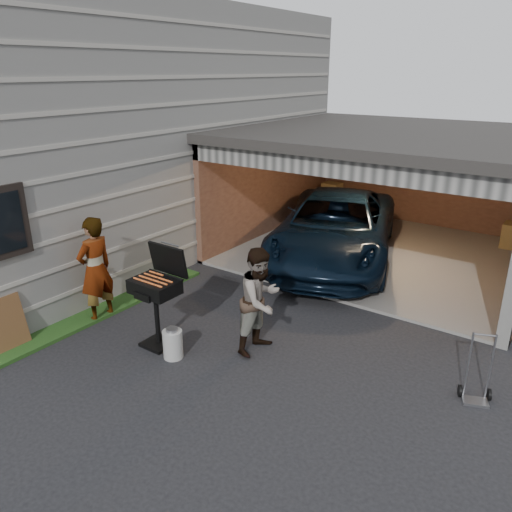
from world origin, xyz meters
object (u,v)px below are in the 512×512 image
at_px(propane_tank, 173,344).
at_px(hand_truck, 476,388).
at_px(bbq_grill, 157,289).
at_px(woman, 95,269).
at_px(man, 261,300).
at_px(minivan, 335,230).
at_px(plywood_panel, 1,327).

relative_size(propane_tank, hand_truck, 0.46).
bearing_deg(bbq_grill, propane_tank, -21.03).
distance_m(woman, man, 3.01).
relative_size(minivan, plywood_panel, 6.07).
bearing_deg(man, plywood_panel, 130.58).
xyz_separation_m(minivan, woman, (-2.07, -4.91, 0.19)).
xyz_separation_m(woman, plywood_panel, (-0.30, -1.60, -0.50)).
bearing_deg(plywood_panel, propane_tank, 32.05).
bearing_deg(minivan, woman, -131.75).
bearing_deg(minivan, propane_tank, -110.24).
xyz_separation_m(woman, bbq_grill, (1.50, -0.01, 0.03)).
relative_size(woman, propane_tank, 4.13).
height_order(bbq_grill, hand_truck, bbq_grill).
xyz_separation_m(bbq_grill, propane_tank, (0.45, -0.17, -0.73)).
bearing_deg(woman, minivan, 156.03).
bearing_deg(woman, plywood_panel, -11.76).
distance_m(bbq_grill, propane_tank, 0.88).
xyz_separation_m(man, propane_tank, (-0.95, -0.97, -0.62)).
distance_m(woman, propane_tank, 2.08).
relative_size(woman, man, 1.10).
relative_size(bbq_grill, propane_tank, 3.57).
distance_m(minivan, propane_tank, 5.12).
bearing_deg(minivan, man, -97.52).
xyz_separation_m(bbq_grill, plywood_panel, (-1.80, -1.58, -0.53)).
height_order(plywood_panel, hand_truck, hand_truck).
bearing_deg(hand_truck, propane_tank, 179.02).
xyz_separation_m(minivan, man, (0.83, -4.13, 0.10)).
relative_size(minivan, man, 3.15).
relative_size(bbq_grill, plywood_panel, 1.84).
relative_size(minivan, hand_truck, 5.40).
height_order(woman, hand_truck, woman).
distance_m(minivan, plywood_panel, 6.93).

